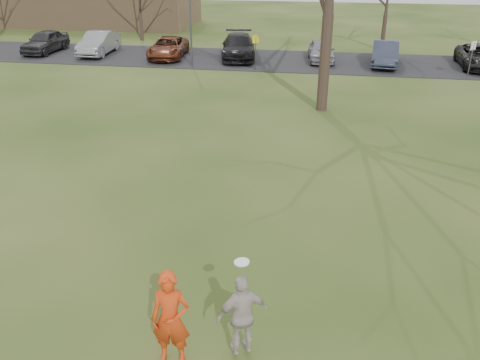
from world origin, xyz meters
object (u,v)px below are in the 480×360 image
(car_2, at_px, (168,47))
(player_defender, at_px, (171,319))
(car_5, at_px, (385,53))
(building, at_px, (85,2))
(car_3, at_px, (238,46))
(car_0, at_px, (45,41))
(car_1, at_px, (99,43))
(catching_play, at_px, (243,315))
(car_6, at_px, (479,57))
(car_4, at_px, (321,50))

(car_2, bearing_deg, player_defender, -78.12)
(car_5, xyz_separation_m, building, (-25.70, 13.35, 1.17))
(car_3, xyz_separation_m, building, (-16.45, 12.77, 1.15))
(car_3, bearing_deg, car_0, 172.23)
(car_1, height_order, building, building)
(player_defender, relative_size, car_2, 0.42)
(catching_play, bearing_deg, player_defender, -165.96)
(car_6, bearing_deg, car_5, -175.36)
(car_0, xyz_separation_m, car_5, (22.67, -0.29, -0.01))
(car_1, bearing_deg, car_4, -1.25)
(player_defender, distance_m, building, 43.35)
(car_1, bearing_deg, catching_play, -63.57)
(car_0, bearing_deg, catching_play, -53.34)
(player_defender, distance_m, car_0, 30.49)
(player_defender, xyz_separation_m, car_0, (-16.49, 25.65, -0.19))
(car_1, height_order, car_6, car_1)
(car_0, bearing_deg, car_4, 2.47)
(car_4, relative_size, catching_play, 2.00)
(car_4, xyz_separation_m, catching_play, (-1.03, -25.60, 0.27))
(building, bearing_deg, car_2, -48.33)
(car_4, distance_m, car_6, 9.47)
(car_4, bearing_deg, car_2, 178.28)
(car_2, height_order, car_5, car_5)
(car_1, relative_size, car_4, 1.16)
(player_defender, height_order, car_4, player_defender)
(car_2, distance_m, catching_play, 26.60)
(car_6, bearing_deg, car_2, -176.81)
(car_4, height_order, building, building)
(car_1, bearing_deg, car_0, 177.89)
(car_1, relative_size, car_3, 0.87)
(car_3, bearing_deg, car_5, -12.54)
(car_1, xyz_separation_m, building, (-6.91, 13.05, 1.15))
(car_0, height_order, car_3, car_3)
(car_4, bearing_deg, catching_play, -97.09)
(car_3, bearing_deg, car_2, 177.89)
(car_4, distance_m, catching_play, 25.62)
(car_0, height_order, car_5, car_0)
(car_1, bearing_deg, player_defender, -66.06)
(player_defender, bearing_deg, car_5, 73.80)
(player_defender, distance_m, catching_play, 1.28)
(car_0, bearing_deg, car_5, 0.93)
(car_3, relative_size, car_6, 1.07)
(car_6, bearing_deg, car_0, -177.51)
(car_3, relative_size, car_5, 1.18)
(car_0, height_order, car_4, car_0)
(player_defender, xyz_separation_m, car_5, (6.18, 25.35, -0.21))
(car_3, height_order, catching_play, catching_play)
(player_defender, relative_size, car_6, 0.40)
(car_2, height_order, car_3, car_3)
(car_0, height_order, building, building)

